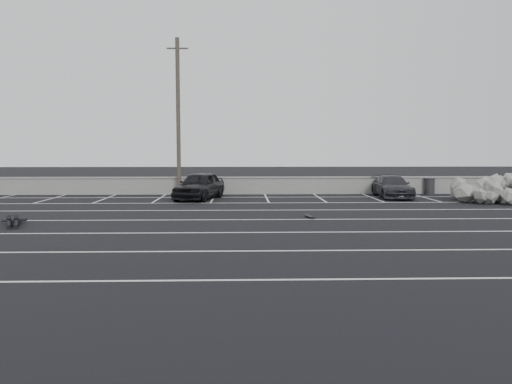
{
  "coord_description": "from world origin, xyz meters",
  "views": [
    {
      "loc": [
        -0.4,
        -16.37,
        2.78
      ],
      "look_at": [
        0.19,
        4.03,
        1.0
      ],
      "focal_mm": 35.0,
      "sensor_mm": 36.0,
      "label": 1
    }
  ],
  "objects_px": {
    "car_left": "(199,185)",
    "riprap_pile": "(492,193)",
    "trash_bin": "(430,186)",
    "utility_pole": "(178,117)",
    "skateboard": "(310,216)",
    "car_right": "(392,187)",
    "person": "(14,218)"
  },
  "relations": [
    {
      "from": "car_left",
      "to": "utility_pole",
      "type": "relative_size",
      "value": 0.49
    },
    {
      "from": "utility_pole",
      "to": "skateboard",
      "type": "height_order",
      "value": "utility_pole"
    },
    {
      "from": "trash_bin",
      "to": "riprap_pile",
      "type": "bearing_deg",
      "value": -68.95
    },
    {
      "from": "person",
      "to": "skateboard",
      "type": "distance_m",
      "value": 11.19
    },
    {
      "from": "utility_pole",
      "to": "car_right",
      "type": "bearing_deg",
      "value": -7.05
    },
    {
      "from": "riprap_pile",
      "to": "skateboard",
      "type": "xyz_separation_m",
      "value": [
        -10.41,
        -5.87,
        -0.39
      ]
    },
    {
      "from": "trash_bin",
      "to": "skateboard",
      "type": "bearing_deg",
      "value": -130.54
    },
    {
      "from": "trash_bin",
      "to": "skateboard",
      "type": "xyz_separation_m",
      "value": [
        -8.74,
        -10.21,
        -0.43
      ]
    },
    {
      "from": "car_left",
      "to": "person",
      "type": "relative_size",
      "value": 1.72
    },
    {
      "from": "car_left",
      "to": "skateboard",
      "type": "xyz_separation_m",
      "value": [
        5.05,
        -7.58,
        -0.69
      ]
    },
    {
      "from": "utility_pole",
      "to": "skateboard",
      "type": "distance_m",
      "value": 12.59
    },
    {
      "from": "utility_pole",
      "to": "person",
      "type": "height_order",
      "value": "utility_pole"
    },
    {
      "from": "car_right",
      "to": "skateboard",
      "type": "relative_size",
      "value": 5.56
    },
    {
      "from": "trash_bin",
      "to": "riprap_pile",
      "type": "height_order",
      "value": "riprap_pile"
    },
    {
      "from": "car_right",
      "to": "riprap_pile",
      "type": "bearing_deg",
      "value": -24.99
    },
    {
      "from": "car_left",
      "to": "skateboard",
      "type": "distance_m",
      "value": 9.13
    },
    {
      "from": "car_left",
      "to": "riprap_pile",
      "type": "bearing_deg",
      "value": 9.35
    },
    {
      "from": "car_right",
      "to": "person",
      "type": "height_order",
      "value": "car_right"
    },
    {
      "from": "car_right",
      "to": "riprap_pile",
      "type": "distance_m",
      "value": 5.17
    },
    {
      "from": "car_left",
      "to": "trash_bin",
      "type": "distance_m",
      "value": 14.03
    },
    {
      "from": "trash_bin",
      "to": "car_left",
      "type": "bearing_deg",
      "value": -169.18
    },
    {
      "from": "person",
      "to": "skateboard",
      "type": "height_order",
      "value": "person"
    },
    {
      "from": "trash_bin",
      "to": "person",
      "type": "bearing_deg",
      "value": -149.7
    },
    {
      "from": "car_left",
      "to": "car_right",
      "type": "relative_size",
      "value": 1.04
    },
    {
      "from": "utility_pole",
      "to": "riprap_pile",
      "type": "height_order",
      "value": "utility_pole"
    },
    {
      "from": "trash_bin",
      "to": "skateboard",
      "type": "distance_m",
      "value": 13.45
    },
    {
      "from": "trash_bin",
      "to": "riprap_pile",
      "type": "relative_size",
      "value": 0.19
    },
    {
      "from": "car_left",
      "to": "car_right",
      "type": "xyz_separation_m",
      "value": [
        10.89,
        0.72,
        -0.14
      ]
    },
    {
      "from": "trash_bin",
      "to": "utility_pole",
      "type": "bearing_deg",
      "value": -178.49
    },
    {
      "from": "skateboard",
      "to": "person",
      "type": "bearing_deg",
      "value": 176.43
    },
    {
      "from": "skateboard",
      "to": "car_left",
      "type": "bearing_deg",
      "value": 113.0
    },
    {
      "from": "car_left",
      "to": "car_right",
      "type": "bearing_deg",
      "value": 19.41
    }
  ]
}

